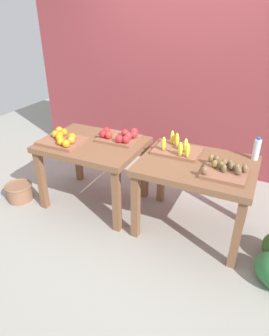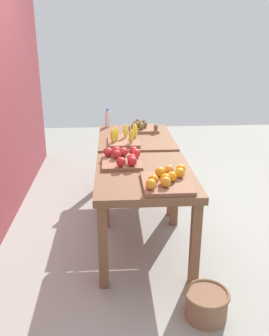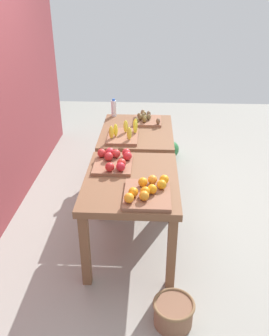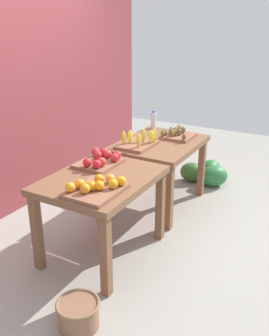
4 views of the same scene
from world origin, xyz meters
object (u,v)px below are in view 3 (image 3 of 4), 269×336
at_px(water_bottle, 114,108).
at_px(apple_bin, 115,161).
at_px(display_table_right, 137,139).
at_px(wicker_basket, 173,312).
at_px(display_table_left, 131,189).
at_px(orange_bin, 147,192).
at_px(kiwi_bin, 146,119).
at_px(watermelon_pile, 159,148).
at_px(banana_crate, 124,134).

bearing_deg(water_bottle, apple_bin, -174.04).
bearing_deg(display_table_right, wicker_basket, -169.79).
xyz_separation_m(display_table_left, water_bottle, (1.58, 0.31, 0.21)).
xyz_separation_m(display_table_left, orange_bin, (-0.27, -0.14, 0.15)).
bearing_deg(display_table_left, water_bottle, 10.95).
xyz_separation_m(kiwi_bin, wicker_basket, (-2.20, -0.25, -0.67)).
bearing_deg(watermelon_pile, kiwi_bin, 163.93).
bearing_deg(banana_crate, display_table_left, -171.53).
bearing_deg(orange_bin, watermelon_pile, -3.37).
relative_size(display_table_right, orange_bin, 2.36).
relative_size(orange_bin, watermelon_pile, 0.62).
height_order(display_table_right, wicker_basket, display_table_right).
bearing_deg(display_table_left, orange_bin, -152.53).
bearing_deg(watermelon_pile, display_table_left, 172.16).
xyz_separation_m(apple_bin, wicker_basket, (-1.06, -0.52, -0.68)).
bearing_deg(display_table_left, banana_crate, 8.47).
xyz_separation_m(apple_bin, water_bottle, (1.34, 0.14, 0.06)).
bearing_deg(watermelon_pile, banana_crate, 159.85).
bearing_deg(display_table_right, water_bottle, 33.69).
distance_m(orange_bin, wicker_basket, 0.90).
xyz_separation_m(display_table_right, banana_crate, (-0.24, 0.13, 0.15)).
distance_m(display_table_right, apple_bin, 0.91).
bearing_deg(display_table_left, kiwi_bin, -4.05).
xyz_separation_m(banana_crate, water_bottle, (0.70, 0.17, 0.06)).
relative_size(orange_bin, apple_bin, 1.07).
distance_m(display_table_right, kiwi_bin, 0.31).
distance_m(banana_crate, kiwi_bin, 0.54).
bearing_deg(kiwi_bin, orange_bin, -178.49).
height_order(display_table_left, kiwi_bin, kiwi_bin).
bearing_deg(display_table_right, orange_bin, -174.23).
relative_size(display_table_left, orange_bin, 2.36).
distance_m(display_table_right, water_bottle, 0.59).
height_order(apple_bin, kiwi_bin, apple_bin).
bearing_deg(apple_bin, display_table_right, -10.60).
height_order(banana_crate, watermelon_pile, banana_crate).
xyz_separation_m(orange_bin, water_bottle, (1.85, 0.45, 0.06)).
bearing_deg(display_table_right, display_table_left, 180.00).
xyz_separation_m(apple_bin, kiwi_bin, (1.14, -0.26, -0.01)).
relative_size(apple_bin, water_bottle, 1.90).
bearing_deg(orange_bin, banana_crate, 13.28).
relative_size(apple_bin, kiwi_bin, 1.14).
relative_size(orange_bin, wicker_basket, 1.44).
bearing_deg(water_bottle, watermelon_pile, -54.86).
relative_size(banana_crate, water_bottle, 2.03).
height_order(apple_bin, water_bottle, water_bottle).
bearing_deg(watermelon_pile, water_bottle, 125.14).
bearing_deg(display_table_right, watermelon_pile, -17.53).
relative_size(water_bottle, wicker_basket, 0.71).
distance_m(kiwi_bin, wicker_basket, 2.31).
height_order(display_table_left, watermelon_pile, display_table_left).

